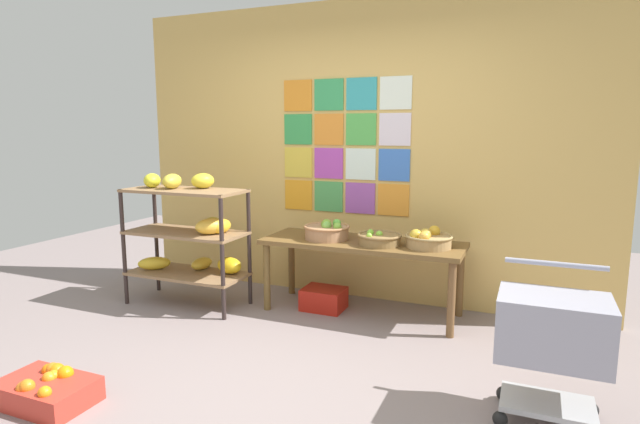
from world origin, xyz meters
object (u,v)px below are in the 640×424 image
(display_table, at_px, (362,250))
(banana_shelf_unit, at_px, (193,229))
(fruit_basket_centre, at_px, (327,231))
(shopping_cart, at_px, (552,334))
(produce_crate_under_table, at_px, (324,299))
(fruit_basket_left, at_px, (428,239))
(fruit_basket_back_left, at_px, (379,238))
(orange_crate_foreground, at_px, (47,390))

(display_table, bearing_deg, banana_shelf_unit, -166.38)
(fruit_basket_centre, relative_size, shopping_cart, 0.47)
(banana_shelf_unit, relative_size, shopping_cart, 1.41)
(display_table, xyz_separation_m, produce_crate_under_table, (-0.33, -0.05, -0.46))
(fruit_basket_centre, bearing_deg, fruit_basket_left, 0.54)
(fruit_basket_centre, bearing_deg, produce_crate_under_table, -151.04)
(fruit_basket_back_left, bearing_deg, shopping_cart, -41.50)
(banana_shelf_unit, height_order, shopping_cart, banana_shelf_unit)
(produce_crate_under_table, xyz_separation_m, shopping_cart, (1.78, -1.16, 0.40))
(banana_shelf_unit, distance_m, display_table, 1.52)
(fruit_basket_left, distance_m, shopping_cart, 1.49)
(banana_shelf_unit, bearing_deg, produce_crate_under_table, 15.26)
(fruit_basket_centre, bearing_deg, shopping_cart, -33.80)
(produce_crate_under_table, height_order, orange_crate_foreground, orange_crate_foreground)
(display_table, height_order, fruit_basket_centre, fruit_basket_centre)
(banana_shelf_unit, relative_size, fruit_basket_centre, 2.99)
(display_table, distance_m, fruit_basket_centre, 0.34)
(fruit_basket_left, distance_m, orange_crate_foreground, 2.81)
(display_table, relative_size, orange_crate_foreground, 3.12)
(fruit_basket_back_left, bearing_deg, banana_shelf_unit, -170.37)
(fruit_basket_back_left, xyz_separation_m, produce_crate_under_table, (-0.50, 0.03, -0.59))
(produce_crate_under_table, bearing_deg, fruit_basket_left, 1.41)
(fruit_basket_back_left, xyz_separation_m, fruit_basket_left, (0.39, 0.05, 0.01))
(fruit_basket_back_left, height_order, orange_crate_foreground, fruit_basket_back_left)
(orange_crate_foreground, xyz_separation_m, shopping_cart, (2.66, 0.91, 0.42))
(fruit_basket_back_left, bearing_deg, produce_crate_under_table, 176.38)
(fruit_basket_centre, height_order, produce_crate_under_table, fruit_basket_centre)
(banana_shelf_unit, height_order, produce_crate_under_table, banana_shelf_unit)
(fruit_basket_left, relative_size, orange_crate_foreground, 0.69)
(display_table, xyz_separation_m, fruit_basket_back_left, (0.17, -0.08, 0.13))
(display_table, height_order, shopping_cart, shopping_cart)
(fruit_basket_left, bearing_deg, fruit_basket_centre, -179.46)
(display_table, distance_m, orange_crate_foreground, 2.48)
(display_table, relative_size, produce_crate_under_table, 4.69)
(banana_shelf_unit, distance_m, shopping_cart, 3.04)
(produce_crate_under_table, bearing_deg, display_table, 7.90)
(produce_crate_under_table, relative_size, orange_crate_foreground, 0.67)
(shopping_cart, bearing_deg, produce_crate_under_table, 154.99)
(banana_shelf_unit, xyz_separation_m, display_table, (1.47, 0.36, -0.13))
(fruit_basket_centre, xyz_separation_m, produce_crate_under_table, (-0.02, -0.01, -0.61))
(produce_crate_under_table, bearing_deg, shopping_cart, -33.13)
(banana_shelf_unit, relative_size, fruit_basket_back_left, 3.25)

